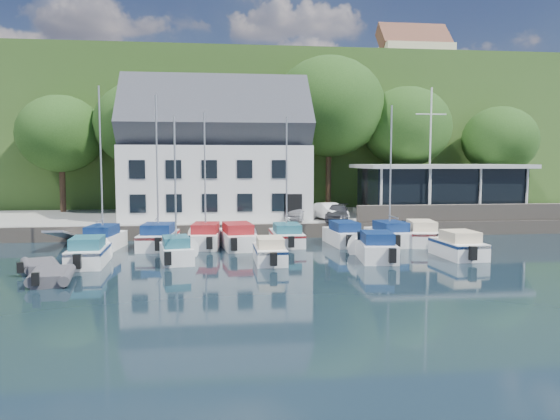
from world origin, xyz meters
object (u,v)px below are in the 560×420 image
(harbor_building, at_px, (216,161))
(boat_r1_4, at_px, (287,179))
(club_pavilion, at_px, (439,190))
(car_dgrey, at_px, (338,213))
(boat_r1_6, at_px, (391,173))
(boat_r2_0, at_px, (89,251))
(boat_r2_4, at_px, (458,244))
(boat_r1_1, at_px, (157,170))
(boat_r2_3, at_px, (376,245))
(dinghy_1, at_px, (51,274))
(boat_r1_5, at_px, (344,233))
(car_blue, at_px, (389,211))
(boat_r2_2, at_px, (270,249))
(boat_r2_1, at_px, (175,182))
(boat_r1_0, at_px, (101,173))
(car_white, at_px, (329,211))
(car_silver, at_px, (296,213))
(boat_r1_2, at_px, (205,174))
(flagpole, at_px, (430,154))
(boat_r1_7, at_px, (420,232))
(dinghy_0, at_px, (41,264))
(boat_r1_3, at_px, (238,235))

(harbor_building, height_order, boat_r1_4, harbor_building)
(club_pavilion, xyz_separation_m, car_dgrey, (-9.21, -3.56, -1.46))
(boat_r1_6, relative_size, boat_r2_0, 1.70)
(car_dgrey, xyz_separation_m, boat_r2_4, (4.56, -10.16, -0.83))
(club_pavilion, xyz_separation_m, boat_r1_1, (-21.62, -8.53, 1.75))
(boat_r2_3, distance_m, dinghy_1, 16.44)
(boat_r1_1, distance_m, boat_r1_5, 12.39)
(car_blue, height_order, boat_r2_2, car_blue)
(boat_r2_1, bearing_deg, boat_r1_0, 127.07)
(boat_r1_5, bearing_deg, car_white, 83.49)
(car_silver, height_order, boat_r1_2, boat_r1_2)
(car_white, distance_m, flagpole, 8.67)
(harbor_building, height_order, car_blue, harbor_building)
(boat_r1_2, bearing_deg, boat_r2_0, -131.45)
(boat_r2_3, distance_m, boat_r2_4, 4.77)
(boat_r1_6, distance_m, boat_r1_7, 4.32)
(boat_r1_0, height_order, dinghy_1, boat_r1_0)
(club_pavilion, distance_m, flagpole, 4.89)
(boat_r1_0, xyz_separation_m, boat_r2_2, (9.63, -5.21, -3.99))
(car_white, distance_m, dinghy_0, 20.89)
(boat_r1_1, distance_m, boat_r1_6, 14.70)
(car_blue, bearing_deg, boat_r1_2, -177.19)
(car_silver, relative_size, boat_r1_5, 0.56)
(boat_r1_2, bearing_deg, car_white, 36.37)
(boat_r1_4, height_order, dinghy_1, boat_r1_4)
(boat_r2_3, bearing_deg, boat_r2_0, -174.67)
(car_blue, relative_size, boat_r2_2, 0.69)
(car_silver, height_order, boat_r1_6, boat_r1_6)
(club_pavilion, xyz_separation_m, boat_r1_2, (-18.74, -8.08, 1.53))
(boat_r2_0, relative_size, boat_r2_1, 0.64)
(boat_r1_3, bearing_deg, car_blue, 20.31)
(boat_r1_2, height_order, dinghy_0, boat_r1_2)
(club_pavilion, distance_m, car_white, 10.21)
(car_blue, height_order, boat_r1_0, boat_r1_0)
(boat_r2_0, xyz_separation_m, dinghy_1, (-0.72, -4.04, -0.38))
(harbor_building, relative_size, car_silver, 4.39)
(boat_r1_1, relative_size, boat_r2_2, 1.93)
(car_dgrey, bearing_deg, boat_r2_1, -122.86)
(boat_r2_1, bearing_deg, boat_r2_4, -11.23)
(boat_r1_6, distance_m, boat_r2_4, 6.80)
(harbor_building, xyz_separation_m, boat_r1_4, (4.42, -8.54, -1.10))
(boat_r2_0, distance_m, boat_r2_1, 5.70)
(boat_r1_6, bearing_deg, boat_r1_3, 173.44)
(boat_r2_0, distance_m, dinghy_1, 4.12)
(boat_r1_1, bearing_deg, boat_r2_4, -11.76)
(harbor_building, relative_size, dinghy_0, 4.85)
(boat_r1_1, distance_m, boat_r2_3, 13.90)
(boat_r2_3, bearing_deg, boat_r1_0, 168.22)
(boat_r2_1, height_order, dinghy_0, boat_r2_1)
(boat_r1_2, distance_m, dinghy_1, 12.33)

